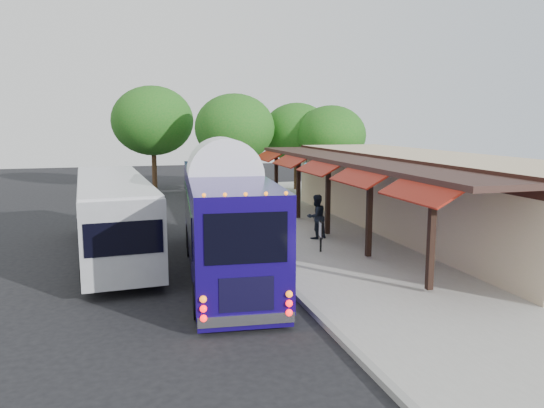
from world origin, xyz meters
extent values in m
plane|color=black|center=(0.00, 0.00, 0.00)|extent=(90.00, 90.00, 0.00)
cube|color=#9E9B93|center=(5.00, 4.00, 0.07)|extent=(10.00, 40.00, 0.15)
cube|color=gray|center=(0.05, 4.00, 0.07)|extent=(0.20, 40.00, 0.16)
cube|color=#C2B086|center=(8.50, 4.00, 1.80)|extent=(5.00, 20.00, 3.60)
cube|color=black|center=(5.98, 4.00, 3.30)|extent=(0.06, 20.00, 0.60)
cube|color=#331E19|center=(4.90, 4.00, 3.40)|extent=(2.60, 20.00, 0.18)
cube|color=black|center=(3.78, -4.00, 1.80)|extent=(0.18, 0.18, 3.16)
cube|color=maroon|center=(3.35, -4.00, 3.15)|extent=(1.00, 3.20, 0.57)
cube|color=black|center=(3.78, 0.00, 1.80)|extent=(0.18, 0.18, 3.16)
cube|color=maroon|center=(3.35, 0.00, 3.15)|extent=(1.00, 3.20, 0.57)
cube|color=black|center=(3.78, 4.00, 1.80)|extent=(0.18, 0.18, 3.16)
cube|color=maroon|center=(3.35, 4.00, 3.15)|extent=(1.00, 3.20, 0.57)
cube|color=black|center=(3.78, 8.00, 1.80)|extent=(0.18, 0.18, 3.16)
cube|color=maroon|center=(3.35, 8.00, 3.15)|extent=(1.00, 3.20, 0.57)
cube|color=black|center=(3.78, 12.00, 1.80)|extent=(0.18, 0.18, 3.16)
cube|color=maroon|center=(3.35, 12.00, 3.15)|extent=(1.00, 3.20, 0.57)
sphere|color=teal|center=(4.20, -2.00, 2.88)|extent=(0.26, 0.26, 0.26)
sphere|color=teal|center=(4.20, 3.00, 2.88)|extent=(0.26, 0.26, 0.26)
sphere|color=teal|center=(4.20, 8.00, 2.88)|extent=(0.26, 0.26, 0.26)
cube|color=#160860|center=(-1.45, 0.26, 1.89)|extent=(3.42, 11.40, 2.95)
cube|color=#160860|center=(-1.45, 0.26, 0.28)|extent=(3.36, 11.28, 0.33)
ellipsoid|color=white|center=(-1.45, 0.26, 3.35)|extent=(3.40, 11.17, 0.52)
cube|color=black|center=(-1.45, -5.36, 2.39)|extent=(1.95, 0.21, 1.22)
cube|color=silver|center=(-1.45, -5.29, 0.39)|extent=(2.34, 0.39, 0.26)
sphere|color=#FF0C0C|center=(-2.47, -5.38, 0.64)|extent=(0.17, 0.17, 0.17)
sphere|color=#FF0C0C|center=(-0.43, -5.38, 0.64)|extent=(0.17, 0.17, 0.17)
cylinder|color=black|center=(-2.53, -4.00, 0.49)|extent=(0.37, 0.99, 0.97)
cylinder|color=black|center=(-0.37, -4.00, 0.49)|extent=(0.37, 0.99, 0.97)
cylinder|color=black|center=(-2.53, 3.85, 0.49)|extent=(0.37, 0.99, 0.97)
cylinder|color=black|center=(-0.37, 3.85, 0.49)|extent=(0.37, 0.99, 0.97)
cube|color=#93959B|center=(-5.10, 3.53, 1.61)|extent=(3.16, 11.20, 2.55)
cube|color=black|center=(-6.31, 3.53, 1.83)|extent=(0.68, 9.38, 0.96)
cube|color=black|center=(-3.89, 3.53, 1.83)|extent=(0.68, 9.38, 0.96)
cube|color=silver|center=(-5.10, 3.53, 2.92)|extent=(3.10, 10.98, 0.10)
cylinder|color=black|center=(-6.21, -0.35, 0.46)|extent=(0.33, 0.94, 0.92)
cylinder|color=black|center=(-4.00, -0.35, 0.46)|extent=(0.33, 0.94, 0.92)
cylinder|color=black|center=(-6.21, 6.85, 0.46)|extent=(0.33, 0.94, 0.92)
cylinder|color=black|center=(-4.00, 6.85, 0.46)|extent=(0.33, 0.94, 0.92)
imported|color=black|center=(0.91, 2.98, 1.09)|extent=(0.79, 0.65, 1.88)
imported|color=black|center=(3.10, 3.57, 1.09)|extent=(1.09, 0.97, 1.88)
imported|color=black|center=(3.05, 11.52, 1.02)|extent=(1.02, 0.44, 1.74)
imported|color=black|center=(2.05, 8.81, 1.08)|extent=(1.28, 0.83, 1.87)
cube|color=black|center=(2.45, 1.34, 0.74)|extent=(0.07, 0.07, 1.19)
cube|color=black|center=(2.45, 1.34, 1.01)|extent=(0.13, 0.54, 0.65)
cube|color=white|center=(2.42, 1.34, 1.01)|extent=(0.09, 0.45, 0.54)
cylinder|color=#382314|center=(2.66, 18.21, 1.56)|extent=(0.36, 0.36, 3.12)
ellipsoid|color=#175C17|center=(2.66, 18.21, 4.61)|extent=(5.39, 5.39, 4.58)
cylinder|color=#382314|center=(7.45, 19.40, 1.44)|extent=(0.36, 0.36, 2.88)
ellipsoid|color=#175C17|center=(7.45, 19.40, 4.25)|extent=(4.98, 4.98, 4.23)
cylinder|color=#382314|center=(9.15, 17.06, 1.39)|extent=(0.36, 0.36, 2.78)
ellipsoid|color=#175C17|center=(9.15, 17.06, 4.10)|extent=(4.80, 4.80, 4.08)
cylinder|color=#382314|center=(-2.44, 22.94, 1.72)|extent=(0.36, 0.36, 3.44)
ellipsoid|color=#175C17|center=(-2.44, 22.94, 5.09)|extent=(5.95, 5.95, 5.06)
camera|label=1|loc=(-4.65, -17.07, 5.09)|focal=35.00mm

